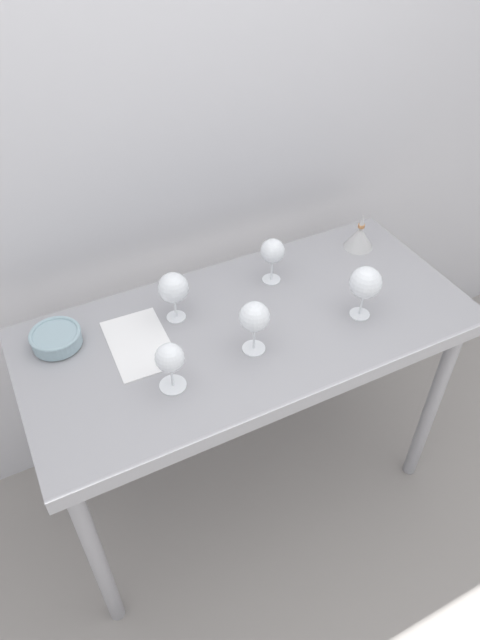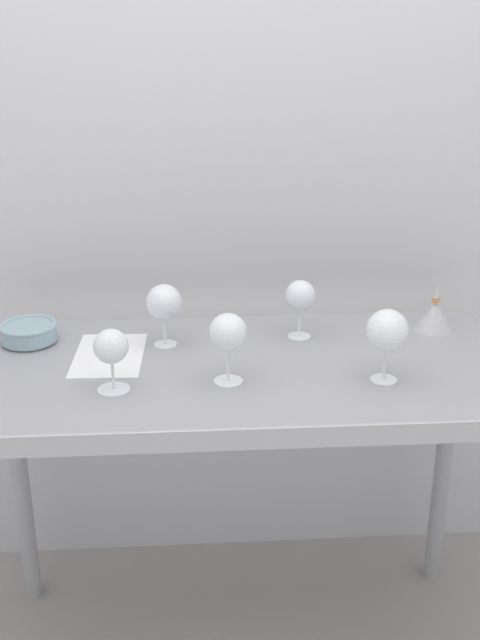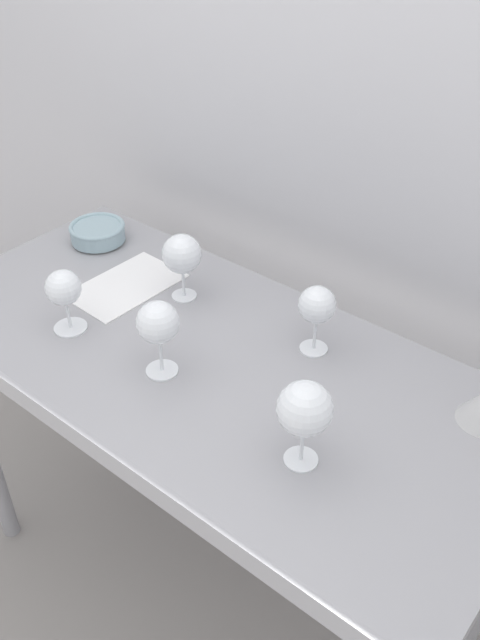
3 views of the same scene
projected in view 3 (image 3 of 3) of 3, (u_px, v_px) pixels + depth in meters
The scene contains 10 objects.
ground_plane at pixel (217, 589), 2.02m from camera, with size 6.00×6.00×0.00m, color gray.
back_wall at pixel (347, 110), 1.55m from camera, with size 3.80×0.04×2.60m, color #BBBBC1.
steel_counter at pixel (208, 391), 1.54m from camera, with size 1.40×0.65×0.90m.
wine_glass_near_left at pixel (64, 290), 1.49m from camera, with size 0.08×0.08×0.15m.
wine_glass_far_right at pixel (317, 307), 1.43m from camera, with size 0.08×0.08×0.16m.
wine_glass_far_left at pixel (182, 255), 1.59m from camera, with size 0.09×0.09×0.17m.
wine_glass_near_center at pixel (158, 324), 1.36m from camera, with size 0.09×0.09×0.17m.
wine_glass_near_right at pixel (305, 410), 1.16m from camera, with size 0.10×0.10×0.18m.
tasting_sheet_upper at pixel (126, 286), 1.69m from camera, with size 0.17×0.27×0.00m, color white.
tasting_bowl at pixel (98, 232), 1.85m from camera, with size 0.15×0.15×0.05m.
Camera 3 is at (0.78, -0.84, 1.85)m, focal length 38.45 mm.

